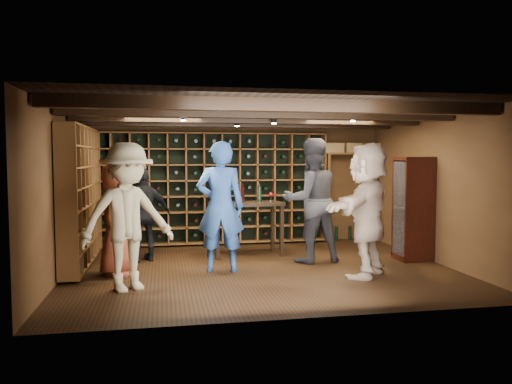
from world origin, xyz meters
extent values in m
plane|color=black|center=(0.00, 0.00, 0.00)|extent=(6.00, 6.00, 0.00)
plane|color=#4B301A|center=(0.00, 2.50, 1.25)|extent=(6.00, 0.00, 6.00)
plane|color=#4B301A|center=(0.00, -2.50, 1.25)|extent=(6.00, 0.00, 6.00)
plane|color=#4B301A|center=(-3.00, 0.00, 1.25)|extent=(0.00, 5.00, 5.00)
plane|color=#4B301A|center=(3.00, 0.00, 1.25)|extent=(0.00, 5.00, 5.00)
plane|color=black|center=(0.00, 0.00, 2.50)|extent=(6.00, 6.00, 0.00)
cube|color=black|center=(0.00, -1.60, 2.42)|extent=(5.90, 0.18, 0.16)
cube|color=black|center=(0.00, -0.50, 2.42)|extent=(5.90, 0.18, 0.16)
cube|color=black|center=(0.00, 0.60, 2.42)|extent=(5.90, 0.18, 0.16)
cube|color=black|center=(0.00, 1.70, 2.42)|extent=(5.90, 0.18, 0.16)
cylinder|color=black|center=(-1.20, 0.00, 2.39)|extent=(0.10, 0.10, 0.10)
cylinder|color=black|center=(0.30, 0.40, 2.39)|extent=(0.10, 0.10, 0.10)
cylinder|color=black|center=(1.40, -0.30, 2.39)|extent=(0.10, 0.10, 0.10)
cylinder|color=black|center=(-0.20, 1.20, 2.39)|extent=(0.10, 0.10, 0.10)
cube|color=brown|center=(-0.52, 2.33, 1.15)|extent=(4.65, 0.30, 2.20)
cube|color=black|center=(-0.52, 2.33, 1.15)|extent=(4.56, 0.02, 2.16)
cube|color=brown|center=(-2.83, 0.82, 1.15)|extent=(0.30, 2.65, 2.20)
cube|color=black|center=(-2.83, 0.82, 1.15)|extent=(0.29, 0.02, 2.16)
cube|color=brown|center=(2.40, 2.32, 1.85)|extent=(1.15, 0.32, 0.04)
cube|color=brown|center=(2.92, 2.32, 0.93)|extent=(0.05, 0.28, 1.85)
cube|color=brown|center=(1.88, 2.32, 0.93)|extent=(0.05, 0.28, 1.85)
cube|color=#97784B|center=(2.00, 2.32, 1.97)|extent=(0.40, 0.30, 0.20)
cube|color=#97784B|center=(2.45, 2.32, 1.97)|extent=(0.40, 0.30, 0.20)
cube|color=#97784B|center=(2.80, 2.32, 1.97)|extent=(0.40, 0.30, 0.20)
cube|color=black|center=(2.72, 0.20, 0.05)|extent=(0.55, 0.50, 0.10)
cube|color=black|center=(2.72, 0.20, 0.90)|extent=(0.55, 0.50, 1.70)
cube|color=white|center=(2.46, 0.20, 0.90)|extent=(0.01, 0.46, 1.60)
cube|color=black|center=(2.72, 0.20, 0.90)|extent=(0.50, 0.44, 0.02)
sphere|color=#59260C|center=(2.70, 0.20, 1.00)|extent=(0.18, 0.18, 0.18)
imported|color=navy|center=(-0.64, -0.03, 1.01)|extent=(0.79, 0.57, 2.02)
imported|color=black|center=(0.94, 0.37, 1.04)|extent=(1.10, 0.90, 2.09)
imported|color=maroon|center=(-2.20, 0.00, 0.85)|extent=(0.72, 0.94, 1.70)
imported|color=black|center=(-1.84, 0.93, 0.80)|extent=(1.02, 0.70, 1.60)
imported|color=#9A8B6A|center=(-1.99, -0.93, 0.98)|extent=(1.46, 1.20, 1.97)
imported|color=tan|center=(1.46, -0.76, 0.99)|extent=(1.68, 1.75, 1.99)
cube|color=black|center=(-0.05, 1.12, 0.94)|extent=(1.33, 0.76, 0.05)
cube|color=black|center=(-0.60, 0.80, 0.46)|extent=(0.07, 0.07, 0.92)
cube|color=black|center=(0.56, 0.91, 0.46)|extent=(0.07, 0.07, 0.92)
cube|color=black|center=(-0.65, 1.33, 0.46)|extent=(0.07, 0.07, 0.92)
cube|color=black|center=(0.51, 1.44, 0.46)|extent=(0.07, 0.07, 0.92)
cylinder|color=black|center=(-0.37, 1.14, 1.10)|extent=(0.07, 0.07, 0.28)
cylinder|color=black|center=(-0.10, 1.17, 1.10)|extent=(0.07, 0.07, 0.28)
cylinder|color=black|center=(0.21, 1.20, 1.10)|extent=(0.07, 0.07, 0.28)
camera|label=1|loc=(-1.51, -7.69, 1.77)|focal=35.00mm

